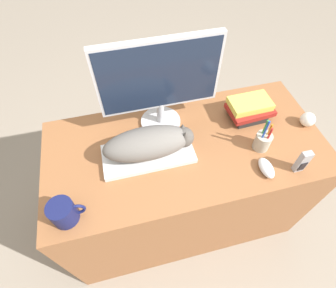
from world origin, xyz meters
TOP-DOWN VIEW (x-y plane):
  - ground_plane at (0.00, 0.00)m, footprint 12.00×12.00m
  - desk at (0.00, 0.32)m, footprint 1.33×0.63m
  - keyboard at (-0.18, 0.31)m, footprint 0.41×0.19m
  - cat at (-0.17, 0.31)m, footprint 0.40×0.16m
  - monitor at (-0.08, 0.49)m, footprint 0.53×0.20m
  - computer_mouse at (0.30, 0.10)m, footprint 0.06×0.11m
  - coffee_mug at (-0.55, 0.09)m, footprint 0.13×0.10m
  - pen_cup at (0.33, 0.23)m, footprint 0.07×0.07m
  - baseball at (0.62, 0.30)m, footprint 0.07×0.07m
  - phone at (0.44, 0.07)m, footprint 0.04×0.03m
  - book_stack at (0.36, 0.43)m, footprint 0.23×0.16m

SIDE VIEW (x-z plane):
  - ground_plane at x=0.00m, z-range 0.00..0.00m
  - desk at x=0.00m, z-range 0.00..0.77m
  - keyboard at x=-0.18m, z-range 0.77..0.79m
  - computer_mouse at x=0.30m, z-range 0.77..0.81m
  - baseball at x=0.62m, z-range 0.77..0.84m
  - pen_cup at x=0.33m, z-range 0.72..0.91m
  - book_stack at x=0.36m, z-range 0.77..0.87m
  - coffee_mug at x=-0.55m, z-range 0.77..0.87m
  - phone at x=0.44m, z-range 0.77..0.89m
  - cat at x=-0.17m, z-range 0.79..0.92m
  - monitor at x=-0.08m, z-range 0.80..1.26m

